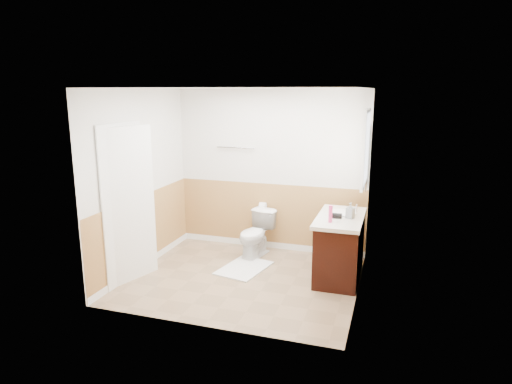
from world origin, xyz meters
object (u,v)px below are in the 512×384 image
(toilet, at_px, (256,234))
(soap_dispenser, at_px, (350,211))
(vanity_cabinet, at_px, (340,249))
(bath_mat, at_px, (244,268))
(lotion_bottle, at_px, (330,214))

(toilet, xyz_separation_m, soap_dispenser, (1.43, -0.45, 0.61))
(soap_dispenser, bearing_deg, vanity_cabinet, 156.21)
(bath_mat, height_order, lotion_bottle, lotion_bottle)
(lotion_bottle, distance_m, soap_dispenser, 0.34)
(toilet, distance_m, lotion_bottle, 1.54)
(vanity_cabinet, bearing_deg, toilet, 163.09)
(lotion_bottle, bearing_deg, soap_dispenser, 49.95)
(bath_mat, bearing_deg, lotion_bottle, -8.21)
(bath_mat, bearing_deg, toilet, 90.00)
(bath_mat, distance_m, vanity_cabinet, 1.38)
(vanity_cabinet, bearing_deg, bath_mat, -173.95)
(lotion_bottle, bearing_deg, vanity_cabinet, 72.37)
(toilet, relative_size, soap_dispenser, 3.33)
(vanity_cabinet, bearing_deg, soap_dispenser, -23.79)
(toilet, height_order, bath_mat, toilet)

